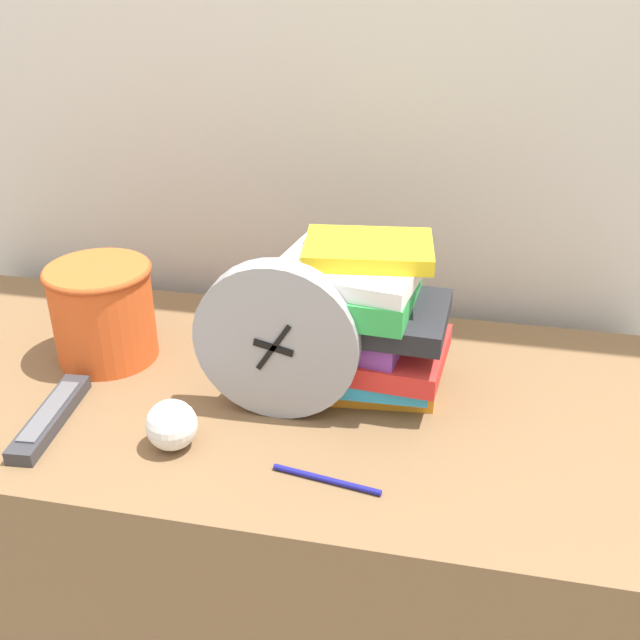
% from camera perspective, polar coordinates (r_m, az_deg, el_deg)
% --- Properties ---
extents(wall_back, '(6.00, 0.04, 2.40)m').
position_cam_1_polar(wall_back, '(1.34, -1.80, 19.23)').
color(wall_back, beige).
rests_on(wall_back, ground_plane).
extents(desk, '(1.25, 0.59, 0.77)m').
position_cam_1_polar(desk, '(1.40, -4.94, -18.48)').
color(desk, brown).
rests_on(desk, ground_plane).
extents(desk_clock, '(0.23, 0.04, 0.23)m').
position_cam_1_polar(desk_clock, '(1.04, -3.32, -1.64)').
color(desk_clock, '#99999E').
rests_on(desk_clock, desk).
extents(book_stack, '(0.26, 0.21, 0.23)m').
position_cam_1_polar(book_stack, '(1.11, 3.01, -0.13)').
color(book_stack, orange).
rests_on(book_stack, desk).
extents(basket, '(0.17, 0.17, 0.16)m').
position_cam_1_polar(basket, '(1.24, -16.22, 0.75)').
color(basket, '#E05623').
rests_on(basket, desk).
extents(tv_remote, '(0.05, 0.20, 0.02)m').
position_cam_1_polar(tv_remote, '(1.13, -19.85, -6.96)').
color(tv_remote, '#333338').
rests_on(tv_remote, desk).
extents(crumpled_paper_ball, '(0.07, 0.07, 0.07)m').
position_cam_1_polar(crumpled_paper_ball, '(1.03, -11.25, -7.85)').
color(crumpled_paper_ball, white).
rests_on(crumpled_paper_ball, desk).
extents(pen, '(0.14, 0.03, 0.01)m').
position_cam_1_polar(pen, '(0.97, 0.50, -12.06)').
color(pen, navy).
rests_on(pen, desk).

